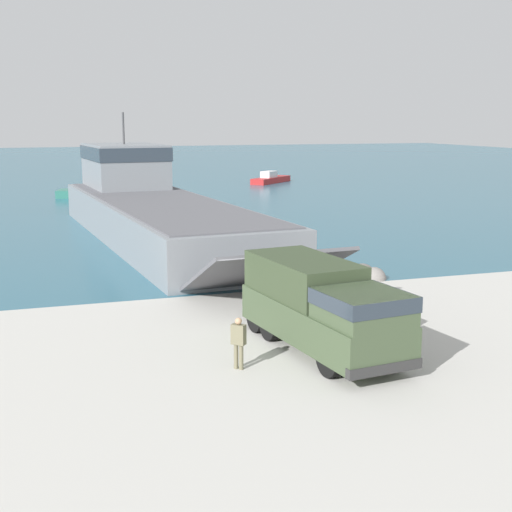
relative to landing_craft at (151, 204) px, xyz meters
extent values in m
plane|color=#B7B5AD|center=(-0.02, -21.85, -2.08)|extent=(240.00, 240.00, 0.00)
cube|color=#285B70|center=(-0.02, 72.28, -2.07)|extent=(240.00, 180.00, 0.01)
cube|color=gray|center=(0.19, -2.38, -0.81)|extent=(9.74, 30.10, 2.53)
cube|color=#56565B|center=(0.19, -2.38, 0.49)|extent=(9.06, 28.87, 0.08)
cube|color=gray|center=(-0.62, 7.74, 2.12)|extent=(5.83, 8.68, 3.35)
cube|color=#28333D|center=(-0.62, 7.74, 3.14)|extent=(5.98, 8.77, 1.00)
cylinder|color=#3F3F42|center=(-0.62, 7.74, 5.00)|extent=(0.16, 0.16, 2.40)
cube|color=#56565B|center=(1.56, -19.57, -0.69)|extent=(6.67, 5.44, 2.43)
cube|color=#3D4C33|center=(1.17, -26.49, -1.06)|extent=(3.43, 7.74, 1.24)
cube|color=#3D4C33|center=(1.48, -28.94, 0.04)|extent=(2.67, 2.82, 0.96)
cube|color=#28333D|center=(1.48, -28.94, 0.27)|extent=(2.75, 2.85, 0.48)
cube|color=#344129|center=(1.01, -25.23, 0.23)|extent=(2.99, 5.00, 1.33)
cube|color=#2D2D2D|center=(1.63, -30.13, -1.53)|extent=(2.58, 0.56, 0.32)
cylinder|color=black|center=(2.52, -28.66, -1.47)|extent=(0.49, 1.25, 1.22)
cylinder|color=black|center=(0.41, -28.93, -1.47)|extent=(0.49, 1.25, 1.22)
cylinder|color=black|center=(2.01, -24.60, -1.47)|extent=(0.49, 1.25, 1.22)
cylinder|color=black|center=(-0.10, -24.87, -1.47)|extent=(0.49, 1.25, 1.22)
cylinder|color=black|center=(1.87, -23.51, -1.47)|extent=(0.49, 1.25, 1.22)
cylinder|color=black|center=(-0.24, -23.78, -1.47)|extent=(0.49, 1.25, 1.22)
cylinder|color=#6B664C|center=(-2.11, -27.34, -1.67)|extent=(0.14, 0.14, 0.81)
cylinder|color=#6B664C|center=(-1.98, -27.47, -1.67)|extent=(0.14, 0.14, 0.81)
cube|color=#6B664C|center=(-2.04, -27.40, -0.94)|extent=(0.48, 0.48, 0.64)
sphere|color=tan|center=(-2.04, -27.40, -0.51)|extent=(0.22, 0.22, 0.22)
cube|color=#B22323|center=(21.10, 35.51, -1.72)|extent=(6.57, 6.33, 0.70)
cube|color=silver|center=(20.70, 35.13, -0.99)|extent=(2.47, 2.43, 0.77)
cube|color=#2D7060|center=(-0.51, 25.27, -1.69)|extent=(9.36, 4.92, 0.77)
cube|color=silver|center=(0.14, 25.10, -0.89)|extent=(3.09, 2.55, 0.84)
sphere|color=gray|center=(8.01, -17.20, -2.08)|extent=(1.20, 1.20, 1.20)
sphere|color=#66605B|center=(7.64, -16.61, -2.08)|extent=(1.39, 1.39, 1.39)
camera|label=1|loc=(-8.18, -47.90, 5.67)|focal=50.00mm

